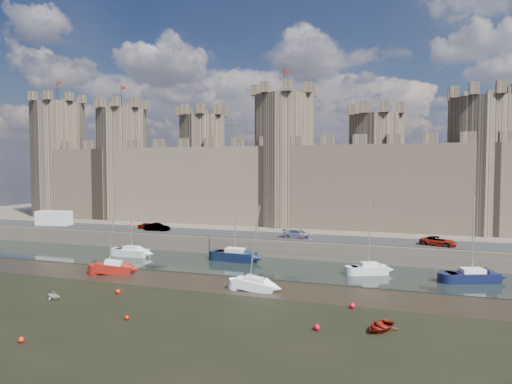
{
  "coord_description": "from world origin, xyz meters",
  "views": [
    {
      "loc": [
        23.85,
        -30.86,
        12.68
      ],
      "look_at": [
        5.69,
        22.0,
        9.75
      ],
      "focal_mm": 32.0,
      "sensor_mm": 36.0,
      "label": 1
    }
  ],
  "objects_px": {
    "car_2": "(299,234)",
    "sailboat_4": "(114,267)",
    "car_0": "(148,226)",
    "sailboat_3": "(472,276)",
    "car_1": "(157,227)",
    "sailboat_2": "(369,269)",
    "sailboat_1": "(235,255)",
    "van": "(54,218)",
    "sailboat_0": "(132,252)",
    "car_3": "(438,241)",
    "sailboat_5": "(254,284)"
  },
  "relations": [
    {
      "from": "car_2",
      "to": "sailboat_4",
      "type": "xyz_separation_m",
      "value": [
        -18.38,
        -18.25,
        -2.41
      ]
    },
    {
      "from": "car_0",
      "to": "sailboat_3",
      "type": "distance_m",
      "value": 49.11
    },
    {
      "from": "car_1",
      "to": "sailboat_2",
      "type": "relative_size",
      "value": 0.44
    },
    {
      "from": "car_1",
      "to": "car_2",
      "type": "xyz_separation_m",
      "value": [
        23.39,
        0.03,
        -0.01
      ]
    },
    {
      "from": "car_0",
      "to": "sailboat_3",
      "type": "bearing_deg",
      "value": -108.96
    },
    {
      "from": "car_1",
      "to": "sailboat_1",
      "type": "relative_size",
      "value": 0.36
    },
    {
      "from": "van",
      "to": "sailboat_0",
      "type": "relative_size",
      "value": 0.64
    },
    {
      "from": "car_0",
      "to": "car_3",
      "type": "xyz_separation_m",
      "value": [
        44.79,
        -1.93,
        0.07
      ]
    },
    {
      "from": "car_3",
      "to": "sailboat_1",
      "type": "height_order",
      "value": "sailboat_1"
    },
    {
      "from": "sailboat_4",
      "to": "sailboat_5",
      "type": "height_order",
      "value": "sailboat_4"
    },
    {
      "from": "car_0",
      "to": "sailboat_5",
      "type": "relative_size",
      "value": 0.37
    },
    {
      "from": "sailboat_2",
      "to": "sailboat_1",
      "type": "bearing_deg",
      "value": 148.86
    },
    {
      "from": "car_1",
      "to": "car_3",
      "type": "distance_m",
      "value": 42.18
    },
    {
      "from": "car_1",
      "to": "sailboat_5",
      "type": "bearing_deg",
      "value": -135.46
    },
    {
      "from": "car_0",
      "to": "sailboat_2",
      "type": "height_order",
      "value": "sailboat_2"
    },
    {
      "from": "car_0",
      "to": "car_2",
      "type": "xyz_separation_m",
      "value": [
        26.01,
        -1.44,
        0.09
      ]
    },
    {
      "from": "van",
      "to": "sailboat_5",
      "type": "bearing_deg",
      "value": -33.75
    },
    {
      "from": "sailboat_5",
      "to": "sailboat_3",
      "type": "bearing_deg",
      "value": 26.61
    },
    {
      "from": "car_1",
      "to": "sailboat_1",
      "type": "bearing_deg",
      "value": -118.39
    },
    {
      "from": "sailboat_5",
      "to": "car_2",
      "type": "bearing_deg",
      "value": 90.63
    },
    {
      "from": "van",
      "to": "sailboat_3",
      "type": "bearing_deg",
      "value": -17.47
    },
    {
      "from": "van",
      "to": "sailboat_5",
      "type": "distance_m",
      "value": 49.15
    },
    {
      "from": "sailboat_4",
      "to": "sailboat_5",
      "type": "xyz_separation_m",
      "value": [
        18.51,
        -1.61,
        -0.08
      ]
    },
    {
      "from": "car_1",
      "to": "sailboat_3",
      "type": "height_order",
      "value": "sailboat_3"
    },
    {
      "from": "car_2",
      "to": "sailboat_0",
      "type": "height_order",
      "value": "sailboat_0"
    },
    {
      "from": "car_0",
      "to": "car_1",
      "type": "xyz_separation_m",
      "value": [
        2.62,
        -1.47,
        0.1
      ]
    },
    {
      "from": "car_2",
      "to": "van",
      "type": "height_order",
      "value": "van"
    },
    {
      "from": "car_2",
      "to": "sailboat_5",
      "type": "relative_size",
      "value": 0.51
    },
    {
      "from": "car_3",
      "to": "sailboat_4",
      "type": "height_order",
      "value": "sailboat_4"
    },
    {
      "from": "car_0",
      "to": "sailboat_5",
      "type": "bearing_deg",
      "value": -135.76
    },
    {
      "from": "van",
      "to": "sailboat_3",
      "type": "distance_m",
      "value": 67.19
    },
    {
      "from": "car_2",
      "to": "sailboat_2",
      "type": "bearing_deg",
      "value": -127.38
    },
    {
      "from": "sailboat_3",
      "to": "car_2",
      "type": "bearing_deg",
      "value": 137.59
    },
    {
      "from": "sailboat_2",
      "to": "sailboat_5",
      "type": "distance_m",
      "value": 15.22
    },
    {
      "from": "car_3",
      "to": "sailboat_4",
      "type": "xyz_separation_m",
      "value": [
        -37.16,
        -17.76,
        -2.39
      ]
    },
    {
      "from": "car_2",
      "to": "sailboat_1",
      "type": "bearing_deg",
      "value": 136.73
    },
    {
      "from": "car_2",
      "to": "car_1",
      "type": "bearing_deg",
      "value": 92.5
    },
    {
      "from": "van",
      "to": "sailboat_5",
      "type": "xyz_separation_m",
      "value": [
        44.68,
        -20.23,
        -3.13
      ]
    },
    {
      "from": "car_2",
      "to": "car_3",
      "type": "distance_m",
      "value": 18.79
    },
    {
      "from": "sailboat_4",
      "to": "sailboat_3",
      "type": "bearing_deg",
      "value": -10.98
    },
    {
      "from": "car_0",
      "to": "sailboat_3",
      "type": "relative_size",
      "value": 0.34
    },
    {
      "from": "sailboat_2",
      "to": "sailboat_4",
      "type": "relative_size",
      "value": 0.91
    },
    {
      "from": "sailboat_1",
      "to": "sailboat_5",
      "type": "height_order",
      "value": "sailboat_1"
    },
    {
      "from": "sailboat_0",
      "to": "sailboat_3",
      "type": "distance_m",
      "value": 44.33
    },
    {
      "from": "sailboat_0",
      "to": "sailboat_3",
      "type": "height_order",
      "value": "sailboat_3"
    },
    {
      "from": "sailboat_2",
      "to": "sailboat_4",
      "type": "height_order",
      "value": "sailboat_4"
    },
    {
      "from": "car_1",
      "to": "car_3",
      "type": "xyz_separation_m",
      "value": [
        42.18,
        -0.46,
        -0.03
      ]
    },
    {
      "from": "car_0",
      "to": "sailboat_4",
      "type": "height_order",
      "value": "sailboat_4"
    },
    {
      "from": "sailboat_4",
      "to": "car_3",
      "type": "bearing_deg",
      "value": 1.72
    },
    {
      "from": "sailboat_1",
      "to": "car_0",
      "type": "bearing_deg",
      "value": 160.06
    }
  ]
}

